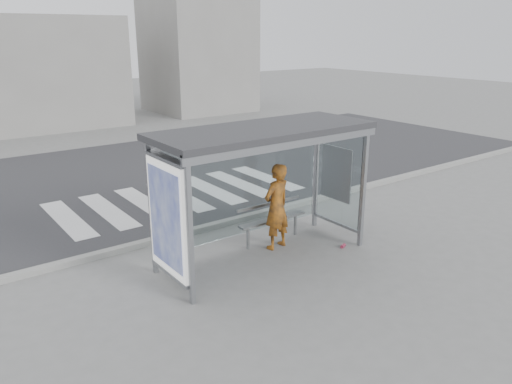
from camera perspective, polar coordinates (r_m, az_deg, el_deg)
ground at (r=9.99m, az=0.90°, el=-7.52°), size 80.00×80.00×0.00m
road at (r=15.79m, az=-14.66°, el=1.52°), size 30.00×10.00×0.01m
curb at (r=11.45m, az=-5.03°, el=-3.86°), size 30.00×0.18×0.12m
crosswalk at (r=13.80m, az=-8.79°, el=-0.45°), size 6.55×3.00×0.00m
bus_shelter at (r=9.15m, az=-1.13°, el=3.32°), size 4.25×1.65×2.62m
building_center at (r=25.83m, az=-24.62°, el=12.29°), size 8.00×5.00×5.00m
building_right at (r=29.06m, az=-6.72°, el=16.15°), size 5.00×5.00×7.00m
person at (r=10.13m, az=2.36°, el=-1.68°), size 0.72×0.53×1.79m
bench at (r=10.55m, az=1.84°, el=-3.11°), size 1.64×0.24×0.85m
soda_can at (r=10.58m, az=9.93°, el=-6.09°), size 0.15×0.11×0.07m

